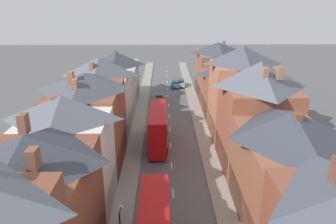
# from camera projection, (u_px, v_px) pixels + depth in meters

# --- Properties ---
(pavement_left) EXTENTS (2.20, 104.00, 0.14)m
(pavement_left) POSITION_uv_depth(u_px,v_px,m) (139.00, 124.00, 54.43)
(pavement_left) COLOR gray
(pavement_left) RESTS_ON ground
(pavement_right) EXTENTS (2.20, 104.00, 0.14)m
(pavement_right) POSITION_uv_depth(u_px,v_px,m) (200.00, 124.00, 54.58)
(pavement_right) COLOR gray
(pavement_right) RESTS_ON ground
(centre_line_dashes) EXTENTS (0.14, 97.80, 0.01)m
(centre_line_dashes) POSITION_uv_depth(u_px,v_px,m) (170.00, 129.00, 52.65)
(centre_line_dashes) COLOR silver
(centre_line_dashes) RESTS_ON ground
(terrace_row_left) EXTENTS (8.00, 70.27, 14.37)m
(terrace_row_left) POSITION_uv_depth(u_px,v_px,m) (82.00, 134.00, 36.61)
(terrace_row_left) COLOR #A36042
(terrace_row_left) RESTS_ON ground
(terrace_row_right) EXTENTS (8.00, 71.69, 13.64)m
(terrace_row_right) POSITION_uv_depth(u_px,v_px,m) (256.00, 123.00, 39.36)
(terrace_row_right) COLOR silver
(terrace_row_right) RESTS_ON ground
(double_decker_bus_lead) EXTENTS (2.74, 10.80, 5.30)m
(double_decker_bus_lead) POSITION_uv_depth(u_px,v_px,m) (158.00, 127.00, 46.05)
(double_decker_bus_lead) COLOR #B70F0F
(double_decker_bus_lead) RESTS_ON ground
(car_near_blue) EXTENTS (1.90, 4.24, 1.63)m
(car_near_blue) POSITION_uv_depth(u_px,v_px,m) (159.00, 97.00, 66.07)
(car_near_blue) COLOR gray
(car_near_blue) RESTS_ON ground
(car_near_silver) EXTENTS (1.90, 3.90, 1.68)m
(car_near_silver) POSITION_uv_depth(u_px,v_px,m) (157.00, 185.00, 35.59)
(car_near_silver) COLOR #4C515B
(car_near_silver) RESTS_ON ground
(car_parked_left_a) EXTENTS (1.90, 4.09, 1.71)m
(car_parked_left_a) POSITION_uv_depth(u_px,v_px,m) (181.00, 83.00, 76.80)
(car_parked_left_a) COLOR #B7BABF
(car_parked_left_a) RESTS_ON ground
(car_parked_right_a) EXTENTS (1.90, 4.03, 1.67)m
(car_parked_right_a) POSITION_uv_depth(u_px,v_px,m) (175.00, 84.00, 75.94)
(car_parked_right_a) COLOR #236093
(car_parked_right_a) RESTS_ON ground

